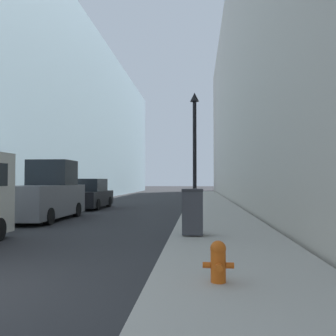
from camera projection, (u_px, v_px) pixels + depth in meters
name	position (u px, v px, depth m)	size (l,w,h in m)	color
sidewalk_right	(212.00, 207.00, 22.65)	(3.14, 60.00, 0.13)	#ADA89E
building_left_glass	(26.00, 114.00, 32.13)	(12.00, 60.00, 14.77)	#99B7C6
building_right_stone	(303.00, 87.00, 30.30)	(12.00, 60.00, 18.37)	beige
fire_hydrant	(218.00, 261.00, 5.60)	(0.47, 0.35, 0.62)	#D15614
trash_bin	(193.00, 211.00, 10.43)	(0.59, 0.69, 1.29)	#3D3D42
lamppost	(195.00, 149.00, 15.01)	(0.36, 0.36, 5.07)	black
pickup_truck	(45.00, 195.00, 15.73)	(2.01, 5.17, 2.54)	slate
parked_sedan_near	(90.00, 195.00, 21.96)	(1.87, 4.53, 1.75)	black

